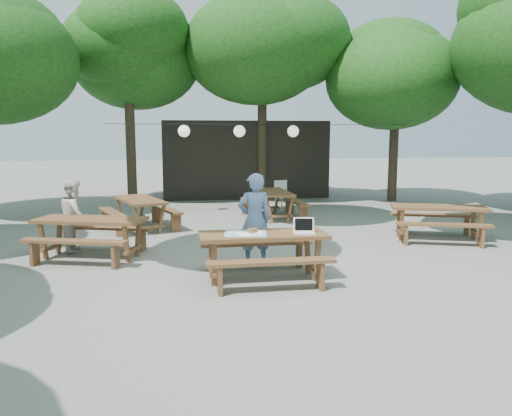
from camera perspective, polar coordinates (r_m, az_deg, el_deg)
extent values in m
plane|color=slate|center=(9.09, 4.40, -6.22)|extent=(80.00, 80.00, 0.00)
cube|color=black|center=(19.24, -1.56, 5.67)|extent=(6.00, 3.00, 2.80)
cube|color=brown|center=(7.85, 0.83, -3.11)|extent=(2.00, 0.80, 0.06)
cube|color=brown|center=(7.29, 1.73, -6.18)|extent=(1.90, 0.28, 0.05)
cube|color=brown|center=(8.54, 0.05, -4.04)|extent=(1.90, 0.28, 0.05)
cube|color=brown|center=(7.94, 0.83, -5.76)|extent=(1.70, 0.70, 0.69)
cube|color=brown|center=(9.75, -18.40, -1.30)|extent=(2.15, 1.35, 0.06)
cube|color=brown|center=(9.23, -20.10, -3.61)|extent=(1.90, 0.83, 0.05)
cube|color=brown|center=(10.38, -16.76, -2.19)|extent=(1.90, 0.83, 0.05)
cube|color=brown|center=(9.82, -18.30, -3.46)|extent=(1.83, 1.17, 0.69)
cube|color=brown|center=(11.57, 20.16, 0.06)|extent=(2.15, 1.41, 0.06)
cube|color=brown|center=(10.98, 20.68, -1.81)|extent=(1.89, 0.89, 0.05)
cube|color=brown|center=(12.24, 19.56, -0.76)|extent=(1.89, 0.89, 0.05)
cube|color=brown|center=(11.63, 20.07, -1.77)|extent=(1.84, 1.22, 0.69)
cube|color=brown|center=(12.47, -13.17, 0.91)|extent=(1.43, 2.15, 0.06)
cube|color=brown|center=(12.70, -10.31, -0.11)|extent=(0.90, 1.88, 0.05)
cube|color=brown|center=(12.35, -16.03, -0.53)|extent=(0.90, 1.88, 0.05)
cube|color=brown|center=(12.52, -13.11, -0.79)|extent=(1.23, 1.84, 0.69)
cube|color=brown|center=(13.79, 2.00, 1.81)|extent=(0.82, 2.01, 0.06)
cube|color=brown|center=(13.98, 4.61, 0.76)|extent=(0.30, 1.90, 0.05)
cube|color=brown|center=(13.71, -0.66, 0.64)|extent=(0.30, 1.90, 0.05)
cube|color=brown|center=(13.84, 2.00, 0.27)|extent=(0.72, 1.71, 0.69)
imported|color=#7090CC|center=(8.71, -0.17, -1.35)|extent=(0.63, 0.45, 1.63)
imported|color=white|center=(10.45, -20.01, -0.80)|extent=(0.61, 0.74, 1.43)
cube|color=white|center=(15.39, 3.20, 1.27)|extent=(0.56, 0.56, 0.04)
cube|color=white|center=(15.53, 2.83, 2.31)|extent=(0.43, 0.18, 0.48)
cube|color=white|center=(15.42, 3.19, 0.50)|extent=(0.53, 0.53, 0.38)
cube|color=white|center=(7.85, 5.54, -2.87)|extent=(0.36, 0.28, 0.02)
cube|color=white|center=(7.94, 5.47, -1.88)|extent=(0.34, 0.11, 0.23)
cube|color=black|center=(7.93, 5.48, -1.89)|extent=(0.28, 0.09, 0.19)
cube|color=#3DA0D1|center=(7.80, -1.22, -2.93)|extent=(0.73, 0.64, 0.01)
cube|color=white|center=(7.69, -1.37, -3.05)|extent=(0.27, 0.33, 0.00)
cube|color=white|center=(7.85, -0.10, -2.80)|extent=(0.26, 0.33, 0.00)
cube|color=white|center=(7.94, -2.52, -2.68)|extent=(0.25, 0.33, 0.00)
cube|color=brown|center=(7.83, -0.35, -2.58)|extent=(0.15, 0.13, 0.06)
cylinder|color=black|center=(14.78, 0.83, 9.54)|extent=(9.00, 0.02, 0.02)
sphere|color=white|center=(14.55, -8.23, 8.69)|extent=(0.34, 0.34, 0.34)
sphere|color=white|center=(14.67, -1.90, 8.77)|extent=(0.34, 0.34, 0.34)
sphere|color=white|center=(14.96, 4.26, 8.74)|extent=(0.34, 0.34, 0.34)
cylinder|color=#2D2319|center=(17.10, -14.19, 8.81)|extent=(0.32, 0.32, 5.02)
ellipsoid|color=#124514|center=(17.37, -14.53, 18.11)|extent=(4.62, 4.62, 3.46)
cylinder|color=#2D2319|center=(17.82, 0.71, 9.53)|extent=(0.32, 0.32, 5.33)
ellipsoid|color=#124514|center=(18.13, 0.72, 18.93)|extent=(4.70, 4.70, 3.53)
cylinder|color=#2D2319|center=(18.21, 15.49, 7.62)|extent=(0.32, 0.32, 4.32)
ellipsoid|color=#124514|center=(18.36, 15.79, 15.31)|extent=(4.34, 4.34, 3.25)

